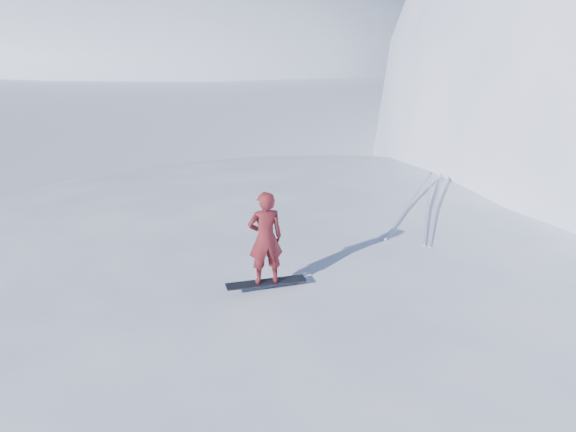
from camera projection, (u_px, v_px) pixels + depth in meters
name	position (u px, v px, depth m)	size (l,w,h in m)	color
ground	(396.00, 402.00, 13.10)	(400.00, 400.00, 0.00)	white
near_ridge	(474.00, 343.00, 15.21)	(36.00, 28.00, 4.80)	white
far_ridge_a	(52.00, 39.00, 92.57)	(120.00, 70.00, 28.00)	white
far_ridge_c	(366.00, 25.00, 122.24)	(140.00, 90.00, 36.00)	white
wind_bumps	(400.00, 346.00, 15.11)	(16.00, 14.40, 1.00)	white
snowboard	(266.00, 282.00, 12.82)	(1.62, 0.30, 0.03)	black
snowboarder	(265.00, 238.00, 12.49)	(0.69, 0.45, 1.90)	maroon
vapor_plume	(73.00, 54.00, 73.85)	(9.10, 7.28, 6.37)	white
board_tracks	(425.00, 203.00, 17.39)	(1.53, 5.99, 0.04)	silver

